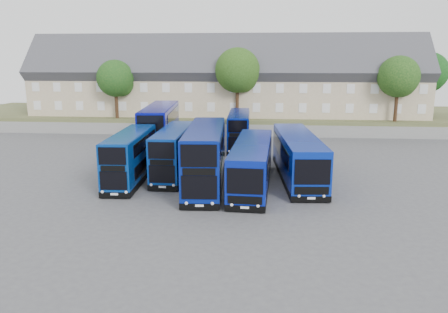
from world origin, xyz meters
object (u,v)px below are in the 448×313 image
(tree_far, at_px, (429,74))
(tree_west, at_px, (117,80))
(dd_front_left, at_px, (131,158))
(tree_east, at_px, (399,78))
(coach_east_a, at_px, (252,165))
(dd_front_mid, at_px, (174,153))
(tree_mid, at_px, (239,72))

(tree_far, bearing_deg, tree_west, -170.54)
(dd_front_left, bearing_deg, tree_west, 108.00)
(dd_front_left, distance_m, tree_east, 36.16)
(coach_east_a, xyz_separation_m, tree_east, (17.60, 23.56, 5.69))
(dd_front_mid, bearing_deg, tree_east, 39.90)
(coach_east_a, relative_size, tree_far, 1.48)
(tree_west, bearing_deg, coach_east_a, -52.00)
(dd_front_mid, xyz_separation_m, tree_east, (24.28, 20.86, 5.45))
(dd_front_left, height_order, tree_mid, tree_mid)
(coach_east_a, bearing_deg, dd_front_left, 178.93)
(dd_front_mid, bearing_deg, tree_mid, 77.91)
(dd_front_mid, distance_m, tree_mid, 22.63)
(dd_front_left, height_order, coach_east_a, dd_front_left)
(dd_front_left, relative_size, dd_front_mid, 1.00)
(dd_front_left, relative_size, tree_mid, 1.09)
(dd_front_left, xyz_separation_m, coach_east_a, (9.83, -0.63, -0.22))
(dd_front_left, xyz_separation_m, tree_mid, (7.42, 23.42, 6.14))
(tree_east, xyz_separation_m, tree_far, (6.00, 7.00, 0.34))
(dd_front_mid, bearing_deg, tree_far, 41.85)
(tree_east, relative_size, tree_far, 0.94)
(dd_front_left, xyz_separation_m, tree_far, (33.42, 29.92, 5.81))
(tree_far, bearing_deg, dd_front_mid, -137.39)
(dd_front_left, bearing_deg, tree_mid, 69.90)
(coach_east_a, distance_m, tree_mid, 25.00)
(dd_front_mid, height_order, tree_mid, tree_mid)
(dd_front_mid, distance_m, tree_east, 32.47)
(dd_front_left, distance_m, tree_mid, 25.33)
(coach_east_a, bearing_deg, dd_front_mid, 160.60)
(coach_east_a, xyz_separation_m, tree_west, (-18.40, 23.56, 5.35))
(dd_front_left, relative_size, tree_east, 1.22)
(dd_front_mid, relative_size, tree_far, 1.15)
(dd_front_left, height_order, tree_east, tree_east)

